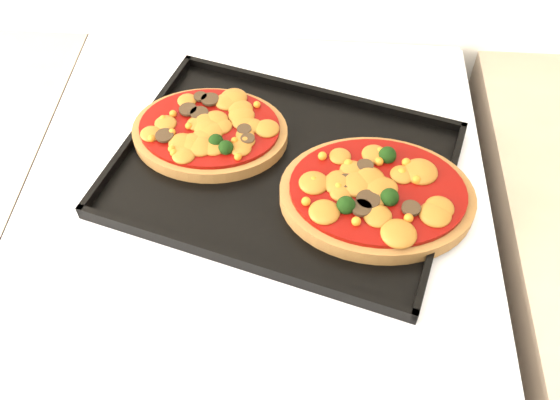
# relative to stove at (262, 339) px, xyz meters

# --- Properties ---
(stove) EXTENTS (0.60, 0.60, 0.91)m
(stove) POSITION_rel_stove_xyz_m (0.00, 0.00, 0.00)
(stove) COLOR silver
(stove) RESTS_ON floor
(baking_tray) EXTENTS (0.48, 0.41, 0.02)m
(baking_tray) POSITION_rel_stove_xyz_m (0.04, 0.01, 0.47)
(baking_tray) COLOR black
(baking_tray) RESTS_ON stove
(pizza_left) EXTENTS (0.21, 0.16, 0.03)m
(pizza_left) POSITION_rel_stove_xyz_m (-0.06, 0.06, 0.48)
(pizza_left) COLOR #A07237
(pizza_left) RESTS_ON baking_tray
(pizza_right) EXTENTS (0.24, 0.19, 0.03)m
(pizza_right) POSITION_rel_stove_xyz_m (0.15, -0.03, 0.48)
(pizza_right) COLOR #A07237
(pizza_right) RESTS_ON baking_tray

